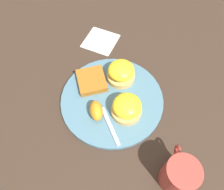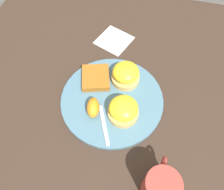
# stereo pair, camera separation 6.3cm
# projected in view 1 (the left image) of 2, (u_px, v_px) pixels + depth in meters

# --- Properties ---
(ground_plane) EXTENTS (1.10, 1.10, 0.00)m
(ground_plane) POSITION_uv_depth(u_px,v_px,m) (112.00, 101.00, 0.66)
(ground_plane) COLOR #38281E
(plate) EXTENTS (0.31, 0.31, 0.01)m
(plate) POSITION_uv_depth(u_px,v_px,m) (112.00, 100.00, 0.66)
(plate) COLOR slate
(plate) RESTS_ON ground_plane
(sandwich_benedict_left) EXTENTS (0.09, 0.09, 0.06)m
(sandwich_benedict_left) POSITION_uv_depth(u_px,v_px,m) (127.00, 107.00, 0.60)
(sandwich_benedict_left) COLOR tan
(sandwich_benedict_left) RESTS_ON plate
(sandwich_benedict_right) EXTENTS (0.09, 0.09, 0.06)m
(sandwich_benedict_right) POSITION_uv_depth(u_px,v_px,m) (121.00, 72.00, 0.66)
(sandwich_benedict_right) COLOR tan
(sandwich_benedict_right) RESTS_ON plate
(hashbrown_patty) EXTENTS (0.11, 0.11, 0.02)m
(hashbrown_patty) POSITION_uv_depth(u_px,v_px,m) (92.00, 81.00, 0.67)
(hashbrown_patty) COLOR #A05E1D
(hashbrown_patty) RESTS_ON plate
(orange_wedge) EXTENTS (0.07, 0.05, 0.04)m
(orange_wedge) POSITION_uv_depth(u_px,v_px,m) (96.00, 111.00, 0.60)
(orange_wedge) COLOR orange
(orange_wedge) RESTS_ON plate
(fork) EXTENTS (0.21, 0.11, 0.00)m
(fork) POSITION_uv_depth(u_px,v_px,m) (101.00, 105.00, 0.64)
(fork) COLOR silver
(fork) RESTS_ON plate
(cup) EXTENTS (0.11, 0.08, 0.10)m
(cup) POSITION_uv_depth(u_px,v_px,m) (179.00, 175.00, 0.50)
(cup) COLOR #B23D33
(cup) RESTS_ON ground_plane
(napkin) EXTENTS (0.14, 0.14, 0.00)m
(napkin) POSITION_uv_depth(u_px,v_px,m) (101.00, 41.00, 0.79)
(napkin) COLOR white
(napkin) RESTS_ON ground_plane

